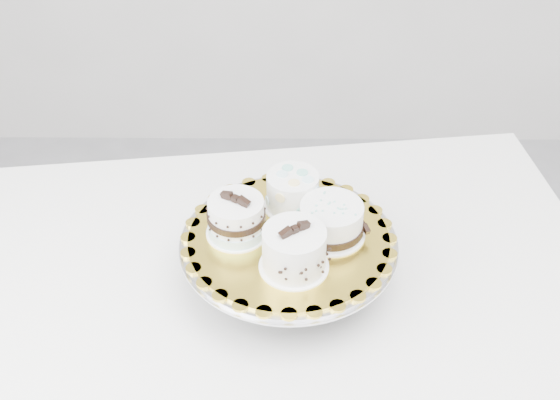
{
  "coord_description": "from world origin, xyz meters",
  "views": [
    {
      "loc": [
        -0.05,
        -0.69,
        1.64
      ],
      "look_at": [
        -0.06,
        0.2,
        0.92
      ],
      "focal_mm": 45.0,
      "sensor_mm": 36.0,
      "label": 1
    }
  ],
  "objects_px": {
    "cake_stand": "(289,253)",
    "cake_board": "(289,238)",
    "cake_dots": "(293,191)",
    "cake_swirl": "(294,251)",
    "table": "(269,311)",
    "cake_banded": "(236,219)",
    "cake_ribbon": "(332,221)"
  },
  "relations": [
    {
      "from": "cake_board",
      "to": "cake_dots",
      "type": "xyz_separation_m",
      "value": [
        0.01,
        0.08,
        0.04
      ]
    },
    {
      "from": "cake_stand",
      "to": "cake_dots",
      "type": "bearing_deg",
      "value": 85.33
    },
    {
      "from": "cake_swirl",
      "to": "cake_dots",
      "type": "height_order",
      "value": "cake_swirl"
    },
    {
      "from": "table",
      "to": "cake_swirl",
      "type": "relative_size",
      "value": 9.42
    },
    {
      "from": "cake_banded",
      "to": "cake_ribbon",
      "type": "distance_m",
      "value": 0.16
    },
    {
      "from": "cake_stand",
      "to": "cake_board",
      "type": "height_order",
      "value": "cake_board"
    },
    {
      "from": "cake_board",
      "to": "cake_dots",
      "type": "height_order",
      "value": "cake_dots"
    },
    {
      "from": "table",
      "to": "cake_banded",
      "type": "height_order",
      "value": "cake_banded"
    },
    {
      "from": "cake_board",
      "to": "table",
      "type": "bearing_deg",
      "value": -177.19
    },
    {
      "from": "cake_swirl",
      "to": "cake_dots",
      "type": "xyz_separation_m",
      "value": [
        -0.0,
        0.15,
        -0.0
      ]
    },
    {
      "from": "cake_swirl",
      "to": "cake_ribbon",
      "type": "distance_m",
      "value": 0.1
    },
    {
      "from": "cake_banded",
      "to": "cake_dots",
      "type": "bearing_deg",
      "value": 68.54
    },
    {
      "from": "cake_swirl",
      "to": "cake_dots",
      "type": "distance_m",
      "value": 0.15
    },
    {
      "from": "cake_board",
      "to": "cake_stand",
      "type": "bearing_deg",
      "value": 180.0
    },
    {
      "from": "cake_stand",
      "to": "cake_dots",
      "type": "distance_m",
      "value": 0.11
    },
    {
      "from": "table",
      "to": "cake_banded",
      "type": "bearing_deg",
      "value": 160.02
    },
    {
      "from": "cake_dots",
      "to": "cake_swirl",
      "type": "bearing_deg",
      "value": -70.66
    },
    {
      "from": "cake_stand",
      "to": "cake_ribbon",
      "type": "xyz_separation_m",
      "value": [
        0.07,
        0.01,
        0.06
      ]
    },
    {
      "from": "table",
      "to": "cake_board",
      "type": "xyz_separation_m",
      "value": [
        0.04,
        0.0,
        0.18
      ]
    },
    {
      "from": "cake_board",
      "to": "cake_ribbon",
      "type": "xyz_separation_m",
      "value": [
        0.07,
        0.01,
        0.03
      ]
    },
    {
      "from": "cake_swirl",
      "to": "cake_dots",
      "type": "relative_size",
      "value": 1.21
    },
    {
      "from": "cake_stand",
      "to": "cake_board",
      "type": "xyz_separation_m",
      "value": [
        0.0,
        0.0,
        0.03
      ]
    },
    {
      "from": "table",
      "to": "cake_dots",
      "type": "relative_size",
      "value": 11.39
    },
    {
      "from": "cake_swirl",
      "to": "cake_ribbon",
      "type": "relative_size",
      "value": 1.01
    },
    {
      "from": "cake_board",
      "to": "cake_dots",
      "type": "bearing_deg",
      "value": 85.33
    },
    {
      "from": "cake_swirl",
      "to": "cake_stand",
      "type": "bearing_deg",
      "value": 63.14
    },
    {
      "from": "table",
      "to": "cake_board",
      "type": "distance_m",
      "value": 0.18
    },
    {
      "from": "cake_board",
      "to": "cake_swirl",
      "type": "height_order",
      "value": "cake_swirl"
    },
    {
      "from": "cake_swirl",
      "to": "cake_banded",
      "type": "bearing_deg",
      "value": 106.41
    },
    {
      "from": "cake_banded",
      "to": "cake_dots",
      "type": "relative_size",
      "value": 1.11
    },
    {
      "from": "table",
      "to": "cake_banded",
      "type": "distance_m",
      "value": 0.22
    },
    {
      "from": "cake_swirl",
      "to": "cake_dots",
      "type": "bearing_deg",
      "value": 57.15
    }
  ]
}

